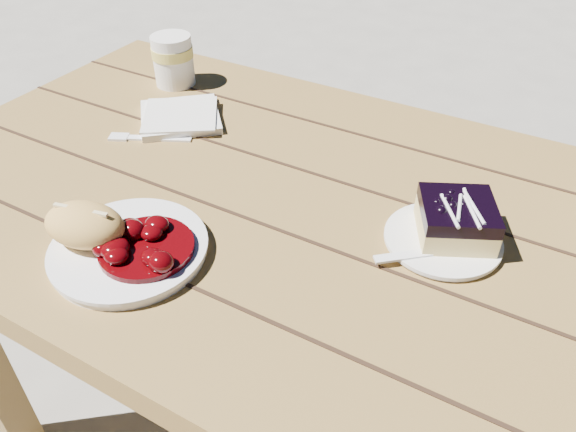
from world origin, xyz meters
The scene contains 10 objects.
picnic_table centered at (0.00, 0.00, 0.59)m, with size 2.00×1.55×0.75m.
main_plate centered at (-0.45, -0.23, 0.76)m, with size 0.22×0.22×0.02m, color white.
goulash_stew centered at (-0.42, -0.23, 0.79)m, with size 0.13×0.13×0.04m, color #4B0206, non-canonical shape.
bread_roll centered at (-0.51, -0.25, 0.80)m, with size 0.12×0.08×0.06m, color #E3AF57.
dessert_plate centered at (-0.07, 0.01, 0.76)m, with size 0.16×0.16×0.01m, color white.
blueberry_cake centered at (-0.06, 0.03, 0.79)m, with size 0.14×0.14×0.06m.
fork_dessert centered at (-0.09, -0.04, 0.76)m, with size 0.03×0.16×0.01m, color white, non-canonical shape.
napkin_stack centered at (-0.64, 0.12, 0.76)m, with size 0.15×0.15×0.01m, color white.
fork_table centered at (-0.63, 0.04, 0.75)m, with size 0.03×0.16×0.01m, color white, non-canonical shape.
second_cup centered at (-0.75, 0.25, 0.80)m, with size 0.09×0.09×0.11m, color white.
Camera 1 is at (0.04, -0.64, 1.29)m, focal length 35.00 mm.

